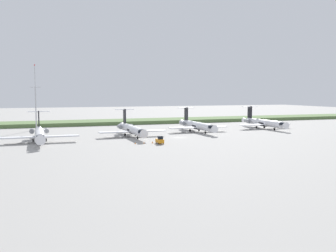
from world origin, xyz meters
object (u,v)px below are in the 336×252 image
Objects in this scene: baggage_tug at (160,140)px; safety_cone_rear_marker at (153,142)px; regional_jet_fourth at (263,122)px; antenna_mast at (36,103)px; regional_jet_third at (196,125)px; safety_cone_front_marker at (135,143)px; regional_jet_second at (132,129)px; safety_cone_mid_marker at (144,142)px; regional_jet_nearest at (40,134)px.

baggage_tug is 2.70m from safety_cone_rear_marker.
baggage_tug is at bearing -151.11° from regional_jet_fourth.
regional_jet_third is at bearing -26.51° from antenna_mast.
regional_jet_fourth is at bearing 24.54° from safety_cone_front_marker.
antenna_mast is at bearing 130.73° from regional_jet_second.
antenna_mast reaches higher than baggage_tug.
regional_jet_fourth is at bearing 5.20° from regional_jet_third.
regional_jet_second reaches higher than baggage_tug.
safety_cone_rear_marker is at bearing -1.05° from safety_cone_front_marker.
regional_jet_fourth is at bearing 25.34° from safety_cone_mid_marker.
regional_jet_second is at bearing -166.16° from regional_jet_third.
safety_cone_front_marker is (-62.57, -28.58, -2.26)m from regional_jet_fourth.
regional_jet_third is 1.00× the size of regional_jet_fourth.
antenna_mast reaches higher than regional_jet_fourth.
antenna_mast is (-30.62, 35.57, 8.29)m from regional_jet_second.
regional_jet_third is (27.23, 6.71, 0.00)m from regional_jet_second.
antenna_mast is at bearing 90.96° from regional_jet_nearest.
regional_jet_third and regional_jet_fourth have the same top height.
antenna_mast is (-89.53, 25.98, 8.29)m from regional_jet_fourth.
safety_cone_front_marker is (26.26, -13.24, -2.26)m from regional_jet_nearest.
safety_cone_mid_marker is (28.99, -13.01, -2.26)m from regional_jet_nearest.
regional_jet_third is at bearing 39.74° from safety_cone_front_marker.
safety_cone_front_marker is at bearing -26.76° from regional_jet_nearest.
safety_cone_rear_marker is at bearing -22.92° from regional_jet_nearest.
regional_jet_nearest and regional_jet_third have the same top height.
regional_jet_third is at bearing 49.22° from baggage_tug.
regional_jet_fourth is 93.59m from antenna_mast.
regional_jet_second is 28.04m from regional_jet_third.
safety_cone_mid_marker is at bearing 4.94° from safety_cone_front_marker.
baggage_tug is at bearing -17.32° from safety_cone_front_marker.
antenna_mast is at bearing 118.65° from safety_cone_mid_marker.
baggage_tug is (-55.69, -30.72, -1.53)m from regional_jet_fourth.
regional_jet_nearest is at bearing 155.83° from safety_cone_mid_marker.
regional_jet_third is 56.36× the size of safety_cone_front_marker.
safety_cone_front_marker is at bearing -100.95° from regional_jet_second.
safety_cone_front_marker is (-30.90, -25.70, -2.26)m from regional_jet_third.
regional_jet_fourth is at bearing 28.89° from baggage_tug.
regional_jet_nearest is at bearing -89.04° from antenna_mast.
regional_jet_nearest is 30.48m from regional_jet_second.
regional_jet_second reaches higher than safety_cone_rear_marker.
safety_cone_front_marker is (26.95, -54.56, -10.55)m from antenna_mast.
regional_jet_second is at bearing 94.84° from safety_cone_rear_marker.
safety_cone_mid_marker is (-0.95, -18.75, -2.26)m from regional_jet_second.
safety_cone_mid_marker is at bearing -154.66° from regional_jet_fourth.
safety_cone_front_marker is 1.00× the size of safety_cone_mid_marker.
regional_jet_nearest is at bearing 153.24° from safety_cone_front_marker.
regional_jet_second is at bearing 79.05° from safety_cone_front_marker.
regional_jet_third is 56.36× the size of safety_cone_mid_marker.
baggage_tug is at bearing -59.18° from antenna_mast.
regional_jet_second is 47.66m from antenna_mast.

